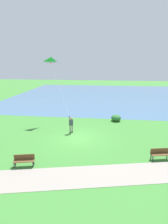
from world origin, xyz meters
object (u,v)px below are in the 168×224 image
at_px(park_bench_far_walkway, 160,153).
at_px(flying_kite, 51,61).
at_px(person_kite_flyer, 71,124).
at_px(lakeside_shrub, 116,118).
at_px(park_bench_near_walkway, 24,160).

bearing_deg(park_bench_far_walkway, flying_kite, -128.00).
distance_m(person_kite_flyer, flying_kite, 8.32).
bearing_deg(lakeside_shrub, person_kite_flyer, -47.58).
distance_m(flying_kite, lakeside_shrub, 10.93).
xyz_separation_m(park_bench_near_walkway, lakeside_shrub, (-11.42, 7.38, -0.11)).
distance_m(flying_kite, park_bench_near_walkway, 12.98).
height_order(park_bench_far_walkway, lakeside_shrub, park_bench_far_walkway).
bearing_deg(lakeside_shrub, park_bench_near_walkway, -32.86).
xyz_separation_m(person_kite_flyer, lakeside_shrub, (-4.68, 5.12, -0.65)).
height_order(park_bench_near_walkway, park_bench_far_walkway, same).
relative_size(flying_kite, park_bench_far_walkway, 4.01).
bearing_deg(flying_kite, lakeside_shrub, 93.93).
distance_m(park_bench_near_walkway, lakeside_shrub, 13.60).
distance_m(park_bench_far_walkway, lakeside_shrub, 9.69).
xyz_separation_m(person_kite_flyer, park_bench_near_walkway, (6.74, -2.25, -0.54)).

